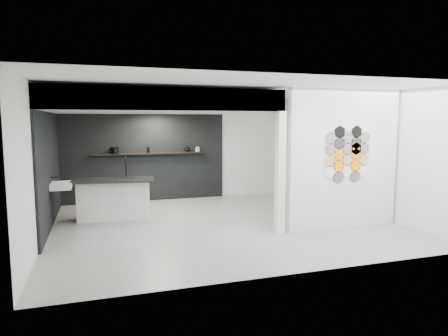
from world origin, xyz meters
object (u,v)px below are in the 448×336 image
(kettle, at_px, (187,149))
(partition_panel, at_px, (344,159))
(kitchen_island, at_px, (114,198))
(stockpot, at_px, (115,150))
(glass_vase, at_px, (198,149))
(bottle_dark, at_px, (148,150))
(utensil_cup, at_px, (117,151))
(wall_basin, at_px, (61,186))
(glass_bowl, at_px, (198,150))

(kettle, bearing_deg, partition_panel, -46.83)
(kitchen_island, xyz_separation_m, stockpot, (0.12, 1.78, 0.94))
(stockpot, bearing_deg, partition_panel, -41.94)
(partition_panel, xyz_separation_m, kettle, (-2.37, 3.87, -0.01))
(kitchen_island, relative_size, glass_vase, 13.07)
(bottle_dark, relative_size, utensil_cup, 1.49)
(wall_basin, xyz_separation_m, bottle_dark, (2.03, 2.07, 0.55))
(partition_panel, bearing_deg, kitchen_island, 154.78)
(partition_panel, height_order, bottle_dark, partition_panel)
(stockpot, height_order, glass_vase, stockpot)
(wall_basin, bearing_deg, kitchen_island, 15.02)
(glass_bowl, xyz_separation_m, bottle_dark, (-1.36, 0.00, 0.03))
(bottle_dark, bearing_deg, kitchen_island, -118.95)
(partition_panel, xyz_separation_m, glass_bowl, (-2.08, 3.87, -0.04))
(stockpot, xyz_separation_m, kettle, (1.93, 0.00, -0.01))
(glass_vase, height_order, utensil_cup, glass_vase)
(kettle, relative_size, glass_bowl, 1.32)
(glass_vase, bearing_deg, glass_bowl, 0.00)
(glass_bowl, distance_m, bottle_dark, 1.36)
(partition_panel, height_order, kettle, partition_panel)
(stockpot, height_order, kettle, stockpot)
(stockpot, distance_m, bottle_dark, 0.87)
(kitchen_island, relative_size, bottle_dark, 11.56)
(wall_basin, xyz_separation_m, kettle, (3.09, 2.07, 0.54))
(wall_basin, distance_m, utensil_cup, 2.45)
(wall_basin, bearing_deg, utensil_cup, 59.58)
(glass_vase, xyz_separation_m, bottle_dark, (-1.36, 0.00, 0.01))
(stockpot, bearing_deg, kitchen_island, -93.73)
(wall_basin, distance_m, kitchen_island, 1.15)
(kettle, distance_m, bottle_dark, 1.06)
(kettle, relative_size, glass_vase, 1.19)
(kitchen_island, height_order, glass_vase, glass_vase)
(stockpot, bearing_deg, glass_bowl, 0.00)
(partition_panel, distance_m, glass_bowl, 4.39)
(partition_panel, height_order, kitchen_island, partition_panel)
(bottle_dark, bearing_deg, kettle, 0.00)
(wall_basin, relative_size, kettle, 3.64)
(kitchen_island, relative_size, glass_bowl, 14.47)
(stockpot, distance_m, glass_vase, 2.23)
(wall_basin, xyz_separation_m, kitchen_island, (1.05, 0.28, -0.38))
(wall_basin, bearing_deg, kettle, 33.72)
(glass_bowl, xyz_separation_m, glass_vase, (0.00, 0.00, 0.02))
(kitchen_island, bearing_deg, wall_basin, -156.97)
(bottle_dark, bearing_deg, partition_panel, -48.40)
(wall_basin, height_order, glass_vase, glass_vase)
(glass_vase, xyz_separation_m, utensil_cup, (-2.18, 0.00, -0.02))
(wall_basin, bearing_deg, stockpot, 60.60)
(wall_basin, distance_m, glass_bowl, 4.00)
(stockpot, bearing_deg, bottle_dark, 0.00)
(kitchen_island, xyz_separation_m, utensil_cup, (0.17, 1.78, 0.90))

